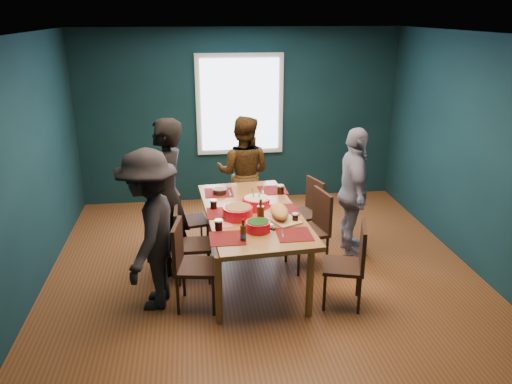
{
  "coord_description": "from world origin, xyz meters",
  "views": [
    {
      "loc": [
        -0.77,
        -5.21,
        2.92
      ],
      "look_at": [
        -0.08,
        -0.07,
        1.03
      ],
      "focal_mm": 35.0,
      "sensor_mm": 36.0,
      "label": 1
    }
  ],
  "objects_px": {
    "chair_right_mid": "(314,223)",
    "person_back": "(244,173)",
    "chair_left_mid": "(186,239)",
    "person_near_left": "(150,231)",
    "chair_left_far": "(185,216)",
    "person_right": "(354,193)",
    "bowl_herbs": "(258,226)",
    "bowl_dumpling": "(256,202)",
    "person_far_left": "(167,198)",
    "bowl_salad": "(238,212)",
    "chair_left_near": "(188,259)",
    "dining_table": "(253,218)",
    "chair_right_far": "(308,207)",
    "cutting_board": "(279,213)",
    "chair_right_near": "(352,259)"
  },
  "relations": [
    {
      "from": "dining_table",
      "to": "person_near_left",
      "type": "height_order",
      "value": "person_near_left"
    },
    {
      "from": "person_far_left",
      "to": "person_near_left",
      "type": "distance_m",
      "value": 0.74
    },
    {
      "from": "chair_left_mid",
      "to": "bowl_salad",
      "type": "distance_m",
      "value": 0.69
    },
    {
      "from": "person_far_left",
      "to": "bowl_salad",
      "type": "height_order",
      "value": "person_far_left"
    },
    {
      "from": "chair_left_far",
      "to": "bowl_salad",
      "type": "distance_m",
      "value": 1.08
    },
    {
      "from": "chair_left_near",
      "to": "chair_right_near",
      "type": "bearing_deg",
      "value": 2.88
    },
    {
      "from": "chair_right_far",
      "to": "chair_right_mid",
      "type": "xyz_separation_m",
      "value": [
        -0.08,
        -0.61,
        0.04
      ]
    },
    {
      "from": "chair_left_far",
      "to": "chair_right_far",
      "type": "bearing_deg",
      "value": -11.14
    },
    {
      "from": "dining_table",
      "to": "chair_right_near",
      "type": "bearing_deg",
      "value": -44.68
    },
    {
      "from": "chair_left_mid",
      "to": "person_far_left",
      "type": "bearing_deg",
      "value": 129.32
    },
    {
      "from": "dining_table",
      "to": "chair_right_far",
      "type": "relative_size",
      "value": 2.42
    },
    {
      "from": "chair_left_far",
      "to": "person_near_left",
      "type": "xyz_separation_m",
      "value": [
        -0.33,
        -1.17,
        0.35
      ]
    },
    {
      "from": "chair_right_mid",
      "to": "bowl_dumpling",
      "type": "distance_m",
      "value": 0.76
    },
    {
      "from": "chair_left_far",
      "to": "person_back",
      "type": "xyz_separation_m",
      "value": [
        0.82,
        0.69,
        0.31
      ]
    },
    {
      "from": "chair_left_near",
      "to": "dining_table",
      "type": "bearing_deg",
      "value": 48.32
    },
    {
      "from": "person_back",
      "to": "bowl_salad",
      "type": "relative_size",
      "value": 4.95
    },
    {
      "from": "chair_right_far",
      "to": "bowl_dumpling",
      "type": "height_order",
      "value": "bowl_dumpling"
    },
    {
      "from": "dining_table",
      "to": "chair_left_mid",
      "type": "relative_size",
      "value": 2.47
    },
    {
      "from": "person_back",
      "to": "bowl_herbs",
      "type": "distance_m",
      "value": 1.89
    },
    {
      "from": "bowl_salad",
      "to": "bowl_herbs",
      "type": "distance_m",
      "value": 0.4
    },
    {
      "from": "chair_right_far",
      "to": "bowl_herbs",
      "type": "relative_size",
      "value": 3.47
    },
    {
      "from": "person_right",
      "to": "bowl_herbs",
      "type": "xyz_separation_m",
      "value": [
        -1.31,
        -0.91,
        0.03
      ]
    },
    {
      "from": "person_back",
      "to": "person_right",
      "type": "xyz_separation_m",
      "value": [
        1.26,
        -0.98,
        0.01
      ]
    },
    {
      "from": "chair_left_mid",
      "to": "person_back",
      "type": "distance_m",
      "value": 1.63
    },
    {
      "from": "bowl_dumpling",
      "to": "chair_left_far",
      "type": "bearing_deg",
      "value": 145.45
    },
    {
      "from": "chair_right_near",
      "to": "bowl_dumpling",
      "type": "distance_m",
      "value": 1.29
    },
    {
      "from": "chair_left_far",
      "to": "chair_right_near",
      "type": "bearing_deg",
      "value": -53.06
    },
    {
      "from": "chair_right_far",
      "to": "person_right",
      "type": "relative_size",
      "value": 0.54
    },
    {
      "from": "chair_right_mid",
      "to": "chair_right_far",
      "type": "bearing_deg",
      "value": 70.22
    },
    {
      "from": "chair_left_near",
      "to": "person_right",
      "type": "xyz_separation_m",
      "value": [
        2.04,
        0.97,
        0.27
      ]
    },
    {
      "from": "bowl_dumpling",
      "to": "chair_right_near",
      "type": "bearing_deg",
      "value": -45.4
    },
    {
      "from": "chair_left_far",
      "to": "chair_right_near",
      "type": "height_order",
      "value": "chair_right_near"
    },
    {
      "from": "bowl_dumpling",
      "to": "cutting_board",
      "type": "xyz_separation_m",
      "value": [
        0.21,
        -0.33,
        -0.0
      ]
    },
    {
      "from": "chair_left_far",
      "to": "bowl_dumpling",
      "type": "xyz_separation_m",
      "value": [
        0.83,
        -0.57,
        0.36
      ]
    },
    {
      "from": "person_far_left",
      "to": "bowl_dumpling",
      "type": "height_order",
      "value": "person_far_left"
    },
    {
      "from": "chair_left_near",
      "to": "bowl_dumpling",
      "type": "distance_m",
      "value": 1.09
    },
    {
      "from": "dining_table",
      "to": "person_far_left",
      "type": "relative_size",
      "value": 1.16
    },
    {
      "from": "chair_right_mid",
      "to": "bowl_herbs",
      "type": "height_order",
      "value": "chair_right_mid"
    },
    {
      "from": "person_back",
      "to": "chair_right_near",
      "type": "bearing_deg",
      "value": 131.93
    },
    {
      "from": "chair_right_mid",
      "to": "bowl_salad",
      "type": "relative_size",
      "value": 2.91
    },
    {
      "from": "person_right",
      "to": "cutting_board",
      "type": "bearing_deg",
      "value": 127.04
    },
    {
      "from": "person_back",
      "to": "person_right",
      "type": "height_order",
      "value": "person_right"
    },
    {
      "from": "chair_right_mid",
      "to": "person_far_left",
      "type": "distance_m",
      "value": 1.75
    },
    {
      "from": "person_back",
      "to": "chair_left_mid",
      "type": "bearing_deg",
      "value": 79.38
    },
    {
      "from": "bowl_dumpling",
      "to": "person_right",
      "type": "bearing_deg",
      "value": 12.67
    },
    {
      "from": "chair_left_near",
      "to": "person_near_left",
      "type": "bearing_deg",
      "value": 176.05
    },
    {
      "from": "person_near_left",
      "to": "chair_left_far",
      "type": "bearing_deg",
      "value": 175.09
    },
    {
      "from": "dining_table",
      "to": "bowl_herbs",
      "type": "relative_size",
      "value": 8.39
    },
    {
      "from": "chair_left_mid",
      "to": "chair_left_near",
      "type": "relative_size",
      "value": 0.93
    },
    {
      "from": "chair_right_mid",
      "to": "person_back",
      "type": "height_order",
      "value": "person_back"
    }
  ]
}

